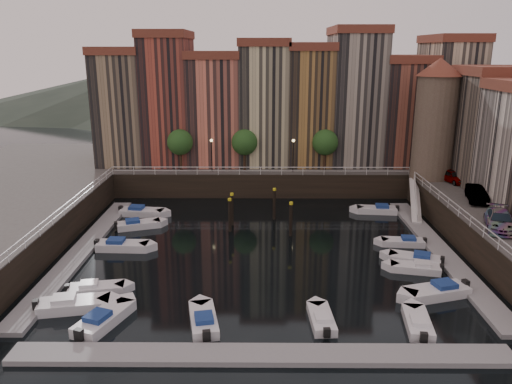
{
  "coord_description": "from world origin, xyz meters",
  "views": [
    {
      "loc": [
        -0.12,
        -42.84,
        17.66
      ],
      "look_at": [
        -0.46,
        4.0,
        4.25
      ],
      "focal_mm": 35.0,
      "sensor_mm": 36.0,
      "label": 1
    }
  ],
  "objects_px": {
    "gangway": "(415,198)",
    "boat_left_2": "(122,246)",
    "corner_tower": "(435,117)",
    "boat_left_0": "(72,305)",
    "car_b": "(477,194)",
    "car_a": "(452,177)",
    "mooring_pilings": "(257,212)",
    "car_c": "(500,221)",
    "boat_left_1": "(95,289)"
  },
  "relations": [
    {
      "from": "car_a",
      "to": "car_b",
      "type": "height_order",
      "value": "car_b"
    },
    {
      "from": "boat_left_1",
      "to": "boat_left_2",
      "type": "height_order",
      "value": "boat_left_2"
    },
    {
      "from": "corner_tower",
      "to": "car_b",
      "type": "height_order",
      "value": "corner_tower"
    },
    {
      "from": "car_b",
      "to": "car_c",
      "type": "height_order",
      "value": "car_b"
    },
    {
      "from": "boat_left_2",
      "to": "car_a",
      "type": "height_order",
      "value": "car_a"
    },
    {
      "from": "gangway",
      "to": "boat_left_1",
      "type": "distance_m",
      "value": 35.12
    },
    {
      "from": "gangway",
      "to": "mooring_pilings",
      "type": "xyz_separation_m",
      "value": [
        -17.51,
        -4.46,
        -0.27
      ]
    },
    {
      "from": "mooring_pilings",
      "to": "boat_left_2",
      "type": "bearing_deg",
      "value": -154.18
    },
    {
      "from": "boat_left_2",
      "to": "car_b",
      "type": "xyz_separation_m",
      "value": [
        34.26,
        5.34,
        3.41
      ]
    },
    {
      "from": "boat_left_0",
      "to": "car_b",
      "type": "height_order",
      "value": "car_b"
    },
    {
      "from": "corner_tower",
      "to": "boat_left_0",
      "type": "xyz_separation_m",
      "value": [
        -33.27,
        -25.93,
        -9.8
      ]
    },
    {
      "from": "boat_left_0",
      "to": "mooring_pilings",
      "type": "bearing_deg",
      "value": 41.82
    },
    {
      "from": "mooring_pilings",
      "to": "car_a",
      "type": "relative_size",
      "value": 1.52
    },
    {
      "from": "mooring_pilings",
      "to": "boat_left_2",
      "type": "xyz_separation_m",
      "value": [
        -12.33,
        -5.97,
        -1.27
      ]
    },
    {
      "from": "boat_left_2",
      "to": "car_a",
      "type": "relative_size",
      "value": 1.18
    },
    {
      "from": "boat_left_1",
      "to": "mooring_pilings",
      "type": "bearing_deg",
      "value": 40.44
    },
    {
      "from": "car_a",
      "to": "corner_tower",
      "type": "bearing_deg",
      "value": 112.06
    },
    {
      "from": "corner_tower",
      "to": "car_a",
      "type": "bearing_deg",
      "value": -50.65
    },
    {
      "from": "boat_left_0",
      "to": "boat_left_2",
      "type": "xyz_separation_m",
      "value": [
        0.53,
        11.0,
        -0.02
      ]
    },
    {
      "from": "mooring_pilings",
      "to": "car_c",
      "type": "height_order",
      "value": "car_c"
    },
    {
      "from": "corner_tower",
      "to": "gangway",
      "type": "relative_size",
      "value": 1.66
    },
    {
      "from": "gangway",
      "to": "mooring_pilings",
      "type": "distance_m",
      "value": 18.07
    },
    {
      "from": "car_b",
      "to": "mooring_pilings",
      "type": "bearing_deg",
      "value": -167.34
    },
    {
      "from": "mooring_pilings",
      "to": "boat_left_0",
      "type": "relative_size",
      "value": 1.21
    },
    {
      "from": "mooring_pilings",
      "to": "gangway",
      "type": "bearing_deg",
      "value": 14.3
    },
    {
      "from": "boat_left_0",
      "to": "car_b",
      "type": "relative_size",
      "value": 1.1
    },
    {
      "from": "gangway",
      "to": "boat_left_0",
      "type": "bearing_deg",
      "value": -144.8
    },
    {
      "from": "gangway",
      "to": "boat_left_1",
      "type": "relative_size",
      "value": 1.89
    },
    {
      "from": "corner_tower",
      "to": "car_c",
      "type": "xyz_separation_m",
      "value": [
        0.08,
        -17.61,
        -6.43
      ]
    },
    {
      "from": "boat_left_0",
      "to": "boat_left_1",
      "type": "height_order",
      "value": "boat_left_0"
    },
    {
      "from": "boat_left_0",
      "to": "car_b",
      "type": "bearing_deg",
      "value": 14.14
    },
    {
      "from": "boat_left_1",
      "to": "boat_left_0",
      "type": "bearing_deg",
      "value": -116.84
    },
    {
      "from": "gangway",
      "to": "boat_left_2",
      "type": "height_order",
      "value": "gangway"
    },
    {
      "from": "mooring_pilings",
      "to": "boat_left_1",
      "type": "bearing_deg",
      "value": -129.96
    },
    {
      "from": "corner_tower",
      "to": "boat_left_0",
      "type": "bearing_deg",
      "value": -142.07
    },
    {
      "from": "car_a",
      "to": "boat_left_1",
      "type": "bearing_deg",
      "value": -165.68
    },
    {
      "from": "corner_tower",
      "to": "car_b",
      "type": "bearing_deg",
      "value": -81.02
    },
    {
      "from": "boat_left_2",
      "to": "car_a",
      "type": "distance_m",
      "value": 36.99
    },
    {
      "from": "boat_left_1",
      "to": "car_b",
      "type": "bearing_deg",
      "value": 12.45
    },
    {
      "from": "boat_left_2",
      "to": "car_c",
      "type": "distance_m",
      "value": 33.11
    },
    {
      "from": "corner_tower",
      "to": "mooring_pilings",
      "type": "distance_m",
      "value": 23.87
    },
    {
      "from": "boat_left_0",
      "to": "boat_left_1",
      "type": "xyz_separation_m",
      "value": [
        0.8,
        2.57,
        -0.07
      ]
    },
    {
      "from": "boat_left_1",
      "to": "boat_left_2",
      "type": "xyz_separation_m",
      "value": [
        -0.27,
        8.43,
        0.05
      ]
    },
    {
      "from": "corner_tower",
      "to": "boat_left_2",
      "type": "height_order",
      "value": "corner_tower"
    },
    {
      "from": "boat_left_0",
      "to": "car_c",
      "type": "xyz_separation_m",
      "value": [
        33.36,
        8.33,
        3.36
      ]
    },
    {
      "from": "car_a",
      "to": "car_b",
      "type": "xyz_separation_m",
      "value": [
        -0.32,
        -7.35,
        0.07
      ]
    },
    {
      "from": "corner_tower",
      "to": "boat_left_1",
      "type": "bearing_deg",
      "value": -144.27
    },
    {
      "from": "gangway",
      "to": "boat_left_0",
      "type": "distance_m",
      "value": 37.2
    },
    {
      "from": "boat_left_1",
      "to": "boat_left_2",
      "type": "distance_m",
      "value": 8.44
    },
    {
      "from": "corner_tower",
      "to": "boat_left_1",
      "type": "height_order",
      "value": "corner_tower"
    }
  ]
}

